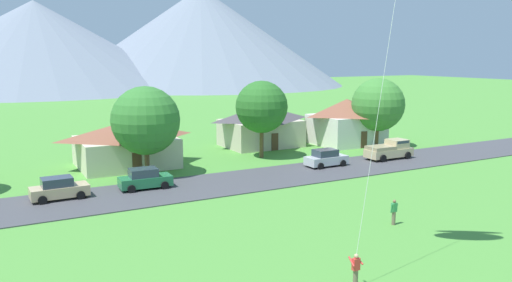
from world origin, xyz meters
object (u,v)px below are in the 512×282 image
tree_left_of_center (146,121)px  parked_car_green_east_end (145,179)px  parked_car_silver_mid_east (326,158)px  watcher_person (394,212)px  tree_near_left (262,107)px  pickup_truck_sand_west_side (390,149)px  tree_center (378,105)px  house_left_center (126,143)px  parked_car_tan_west_end (59,189)px  house_right_center (261,125)px  house_rightmost (346,121)px

tree_left_of_center → parked_car_green_east_end: tree_left_of_center is taller
parked_car_silver_mid_east → watcher_person: 17.54m
parked_car_green_east_end → watcher_person: bearing=-54.8°
tree_near_left → parked_car_green_east_end: size_ratio=1.93×
parked_car_green_east_end → pickup_truck_sand_west_side: size_ratio=0.82×
tree_center → parked_car_silver_mid_east: tree_center is taller
tree_center → pickup_truck_sand_west_side: bearing=-121.3°
house_left_center → parked_car_silver_mid_east: 19.79m
house_left_center → parked_car_tan_west_end: size_ratio=2.30×
tree_near_left → parked_car_silver_mid_east: (3.27, -7.15, -4.58)m
house_right_center → tree_center: bearing=-30.8°
tree_near_left → tree_left_of_center: tree_near_left is taller
parked_car_silver_mid_east → parked_car_tan_west_end: bearing=179.6°
tree_left_of_center → parked_car_silver_mid_east: 17.70m
tree_near_left → watcher_person: 24.09m
house_rightmost → pickup_truck_sand_west_side: bearing=-101.4°
house_right_center → pickup_truck_sand_west_side: (8.04, -13.58, -1.49)m
tree_left_of_center → watcher_person: size_ratio=4.88×
pickup_truck_sand_west_side → tree_near_left: bearing=147.1°
house_right_center → tree_near_left: (-3.35, -6.22, 2.90)m
house_right_center → parked_car_tan_west_end: house_right_center is taller
house_rightmost → parked_car_green_east_end: bearing=-161.3°
pickup_truck_sand_west_side → house_right_center: bearing=120.6°
parked_car_tan_west_end → parked_car_silver_mid_east: bearing=-0.4°
watcher_person → house_right_center: bearing=77.4°
house_left_center → tree_left_of_center: size_ratio=1.19×
house_rightmost → tree_center: bearing=-60.6°
parked_car_tan_west_end → house_left_center: bearing=51.7°
watcher_person → tree_left_of_center: bearing=115.5°
house_right_center → watcher_person: house_right_center is taller
house_rightmost → tree_near_left: tree_near_left is taller
house_left_center → tree_near_left: (13.86, -2.67, 3.15)m
tree_near_left → parked_car_silver_mid_east: 9.10m
house_left_center → house_right_center: size_ratio=1.04×
tree_near_left → house_rightmost: bearing=10.6°
tree_near_left → parked_car_silver_mid_east: size_ratio=1.95×
house_right_center → parked_car_green_east_end: 22.57m
house_rightmost → tree_center: tree_center is taller
tree_left_of_center → parked_car_silver_mid_east: tree_left_of_center is taller
pickup_truck_sand_west_side → house_rightmost: bearing=78.6°
house_rightmost → parked_car_silver_mid_east: (-10.11, -9.66, -2.02)m
house_left_center → watcher_person: 28.20m
tree_left_of_center → parked_car_silver_mid_east: (16.54, -4.69, -4.21)m
house_right_center → pickup_truck_sand_west_side: size_ratio=1.80×
house_right_center → watcher_person: (-6.60, -29.65, -1.68)m
house_right_center → house_rightmost: (10.03, -3.72, 0.34)m
tree_left_of_center → tree_near_left: bearing=10.5°
house_rightmost → watcher_person: (-16.63, -25.94, -2.01)m
house_left_center → parked_car_tan_west_end: house_left_center is taller
tree_near_left → tree_center: tree_near_left is taller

